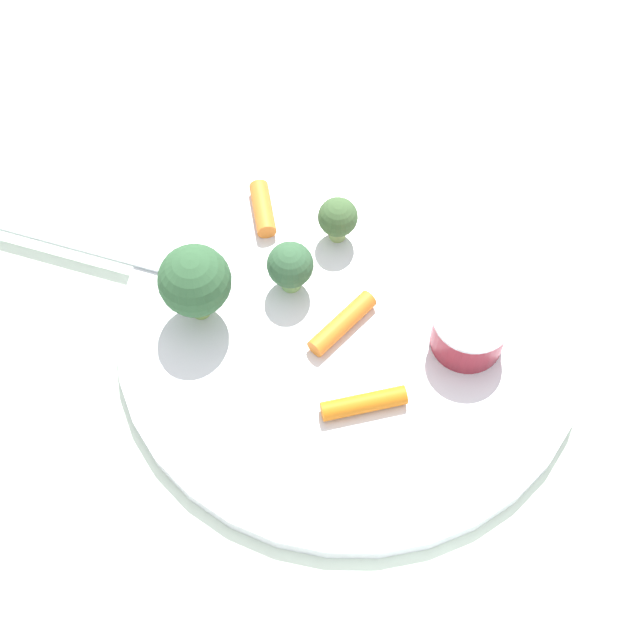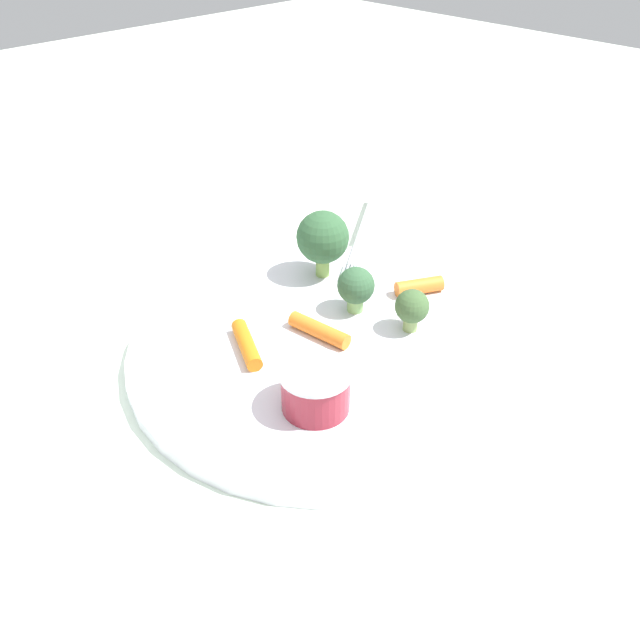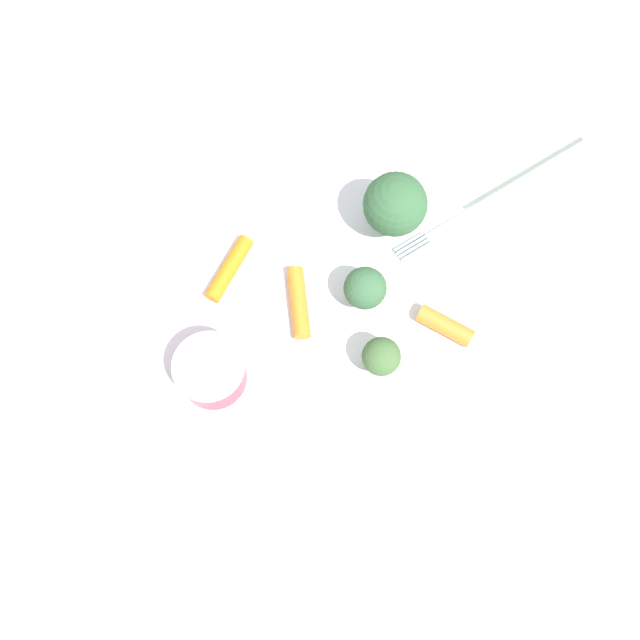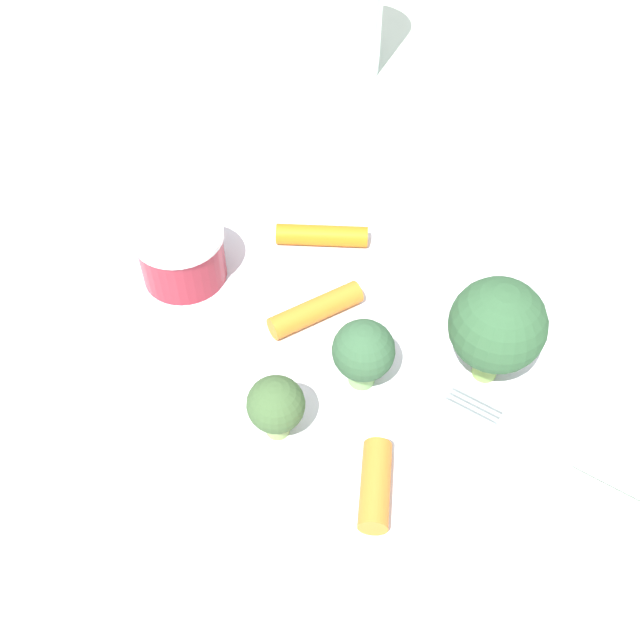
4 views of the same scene
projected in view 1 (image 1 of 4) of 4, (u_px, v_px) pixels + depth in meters
ground_plane at (351, 330)px, 0.63m from camera, size 2.40×2.40×0.00m
plate at (351, 326)px, 0.63m from camera, size 0.32×0.32×0.01m
sauce_cup at (469, 330)px, 0.60m from camera, size 0.05×0.05×0.03m
broccoli_floret_0 at (290, 266)px, 0.61m from camera, size 0.03×0.03×0.04m
broccoli_floret_1 at (338, 218)px, 0.64m from camera, size 0.03×0.03×0.04m
broccoli_floret_2 at (195, 281)px, 0.59m from camera, size 0.05×0.05×0.06m
carrot_stick_0 at (344, 325)px, 0.61m from camera, size 0.02×0.06×0.01m
carrot_stick_1 at (364, 403)px, 0.58m from camera, size 0.04×0.05×0.01m
carrot_stick_2 at (263, 209)px, 0.66m from camera, size 0.04×0.03×0.01m
fork at (98, 252)px, 0.65m from camera, size 0.17×0.12×0.00m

